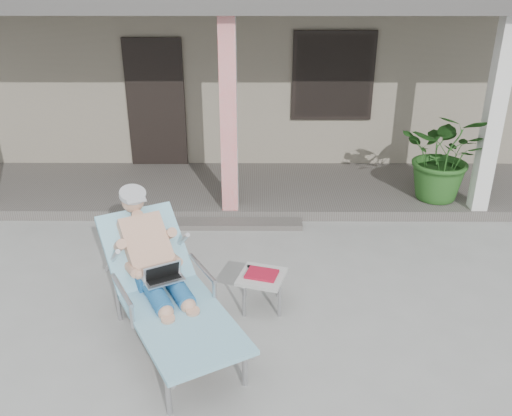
{
  "coord_description": "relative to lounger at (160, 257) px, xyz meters",
  "views": [
    {
      "loc": [
        0.4,
        -4.86,
        3.35
      ],
      "look_at": [
        0.37,
        0.6,
        0.85
      ],
      "focal_mm": 38.0,
      "sensor_mm": 36.0,
      "label": 1
    }
  ],
  "objects": [
    {
      "name": "potted_palm",
      "position": [
        3.59,
        2.97,
        -0.03
      ],
      "size": [
        1.52,
        1.44,
        1.34
      ],
      "primitive_type": "imported",
      "rotation": [
        0.0,
        0.0,
        -0.42
      ],
      "color": "#26591E",
      "rests_on": "porch_deck"
    },
    {
      "name": "ground",
      "position": [
        0.52,
        0.49,
        -0.84
      ],
      "size": [
        60.0,
        60.0,
        0.0
      ],
      "primitive_type": "plane",
      "color": "#9E9E99",
      "rests_on": "ground"
    },
    {
      "name": "side_table",
      "position": [
        0.95,
        0.44,
        -0.5
      ],
      "size": [
        0.56,
        0.56,
        0.41
      ],
      "rotation": [
        0.0,
        0.0,
        -0.28
      ],
      "color": "#B9B9B4",
      "rests_on": "ground"
    },
    {
      "name": "lounger",
      "position": [
        0.0,
        0.0,
        0.0
      ],
      "size": [
        1.67,
        2.15,
        1.37
      ],
      "rotation": [
        0.0,
        0.0,
        0.5
      ],
      "color": "#B7B7BC",
      "rests_on": "ground"
    },
    {
      "name": "house",
      "position": [
        0.52,
        6.98,
        0.82
      ],
      "size": [
        10.4,
        5.4,
        3.3
      ],
      "color": "gray",
      "rests_on": "ground"
    },
    {
      "name": "porch_deck",
      "position": [
        0.52,
        3.49,
        -0.77
      ],
      "size": [
        10.0,
        2.0,
        0.15
      ],
      "primitive_type": "cube",
      "color": "#605B56",
      "rests_on": "ground"
    },
    {
      "name": "porch_step",
      "position": [
        0.52,
        2.34,
        -0.81
      ],
      "size": [
        2.0,
        0.3,
        0.07
      ],
      "primitive_type": "cube",
      "color": "#605B56",
      "rests_on": "ground"
    },
    {
      "name": "porch_overhang",
      "position": [
        0.52,
        3.43,
        1.94
      ],
      "size": [
        10.0,
        2.3,
        2.85
      ],
      "color": "silver",
      "rests_on": "porch_deck"
    }
  ]
}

